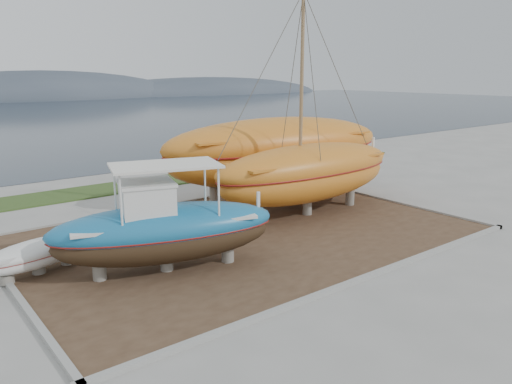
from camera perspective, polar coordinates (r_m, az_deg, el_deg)
ground at (r=18.12m, az=6.70°, el=-8.01°), size 140.00×140.00×0.00m
dirt_patch at (r=20.96m, az=-1.01°, el=-4.81°), size 18.00×12.00×0.06m
curb_frame at (r=20.94m, az=-1.01°, el=-4.69°), size 18.60×12.60×0.15m
grass_strip at (r=30.61m, az=-14.09°, el=0.72°), size 44.00×3.00×0.08m
blue_caique at (r=16.88m, az=-10.40°, el=-3.01°), size 7.95×4.44×3.66m
white_dinghy at (r=18.28m, az=-23.70°, el=-6.86°), size 3.93×2.27×1.11m
orange_sailboat at (r=22.92m, az=6.15°, el=9.42°), size 10.25×3.16×9.90m
orange_bare_hull at (r=26.21m, az=2.43°, el=3.70°), size 13.16×5.64×4.17m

